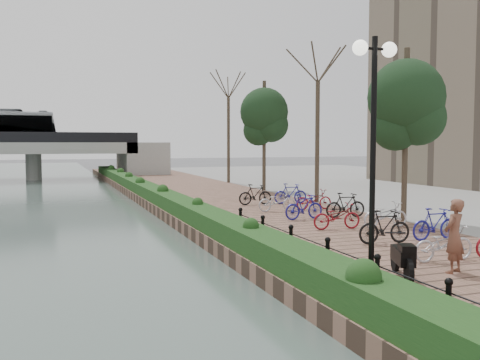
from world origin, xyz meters
name	(u,v)px	position (x,y,z in m)	size (l,w,h in m)	color
ground	(340,344)	(0.00, 0.00, 0.00)	(220.00, 220.00, 0.00)	#59595B
promenade	(232,207)	(4.00, 17.50, 0.25)	(8.00, 75.00, 0.50)	brown
hedge	(156,194)	(0.60, 20.00, 0.80)	(1.10, 56.00, 0.60)	#173D16
chain_fence	(350,265)	(1.40, 2.00, 0.85)	(0.10, 14.10, 0.70)	black
lamppost	(374,108)	(1.72, 1.69, 4.19)	(1.02, 0.32, 5.16)	black
motorcycle	(402,257)	(2.60, 1.83, 0.97)	(0.47, 1.50, 0.94)	black
pedestrian	(454,236)	(4.00, 1.82, 1.35)	(0.62, 0.41, 1.70)	brown
bicycle_parking	(343,211)	(5.50, 9.23, 0.97)	(2.40, 14.69, 1.00)	silver
street_trees	(353,138)	(8.00, 12.68, 3.69)	(3.20, 37.12, 6.80)	#392F22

